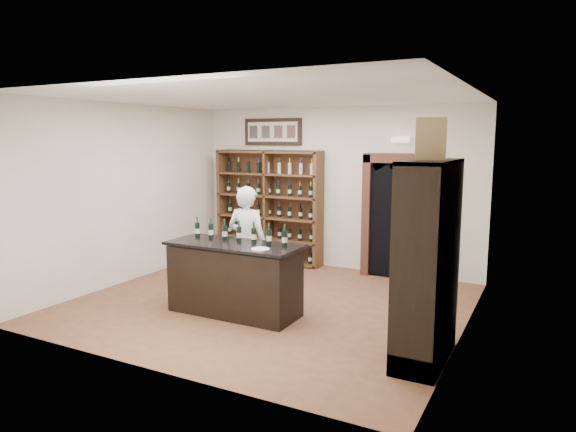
{
  "coord_description": "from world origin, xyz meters",
  "views": [
    {
      "loc": [
        3.65,
        -6.37,
        2.42
      ],
      "look_at": [
        0.17,
        0.3,
        1.28
      ],
      "focal_mm": 32.0,
      "sensor_mm": 36.0,
      "label": 1
    }
  ],
  "objects_px": {
    "shopkeeper": "(247,244)",
    "wine_crate": "(431,139)",
    "tasting_counter": "(234,279)",
    "wine_shelf": "(270,206)",
    "counter_bottle_0": "(197,230)",
    "side_cabinet": "(429,294)"
  },
  "relations": [
    {
      "from": "wine_shelf",
      "to": "counter_bottle_0",
      "type": "bearing_deg",
      "value": -82.28
    },
    {
      "from": "wine_shelf",
      "to": "side_cabinet",
      "type": "xyz_separation_m",
      "value": [
        3.82,
        -3.23,
        -0.35
      ]
    },
    {
      "from": "tasting_counter",
      "to": "wine_crate",
      "type": "relative_size",
      "value": 4.29
    },
    {
      "from": "wine_shelf",
      "to": "tasting_counter",
      "type": "height_order",
      "value": "wine_shelf"
    },
    {
      "from": "shopkeeper",
      "to": "side_cabinet",
      "type": "bearing_deg",
      "value": 159.95
    },
    {
      "from": "tasting_counter",
      "to": "counter_bottle_0",
      "type": "distance_m",
      "value": 0.96
    },
    {
      "from": "counter_bottle_0",
      "to": "wine_crate",
      "type": "bearing_deg",
      "value": -7.78
    },
    {
      "from": "wine_shelf",
      "to": "counter_bottle_0",
      "type": "height_order",
      "value": "wine_shelf"
    },
    {
      "from": "counter_bottle_0",
      "to": "wine_crate",
      "type": "xyz_separation_m",
      "value": [
        3.4,
        -0.46,
        1.31
      ]
    },
    {
      "from": "wine_crate",
      "to": "side_cabinet",
      "type": "bearing_deg",
      "value": 23.43
    },
    {
      "from": "wine_shelf",
      "to": "wine_crate",
      "type": "height_order",
      "value": "wine_crate"
    },
    {
      "from": "side_cabinet",
      "to": "shopkeeper",
      "type": "relative_size",
      "value": 1.27
    },
    {
      "from": "shopkeeper",
      "to": "wine_crate",
      "type": "height_order",
      "value": "wine_crate"
    },
    {
      "from": "counter_bottle_0",
      "to": "wine_crate",
      "type": "distance_m",
      "value": 3.67
    },
    {
      "from": "wine_shelf",
      "to": "counter_bottle_0",
      "type": "distance_m",
      "value": 2.83
    },
    {
      "from": "wine_shelf",
      "to": "tasting_counter",
      "type": "bearing_deg",
      "value": -69.44
    },
    {
      "from": "tasting_counter",
      "to": "wine_crate",
      "type": "distance_m",
      "value": 3.32
    },
    {
      "from": "counter_bottle_0",
      "to": "shopkeeper",
      "type": "xyz_separation_m",
      "value": [
        0.55,
        0.48,
        -0.24
      ]
    },
    {
      "from": "tasting_counter",
      "to": "counter_bottle_0",
      "type": "bearing_deg",
      "value": 169.65
    },
    {
      "from": "side_cabinet",
      "to": "wine_crate",
      "type": "relative_size",
      "value": 5.02
    },
    {
      "from": "wine_shelf",
      "to": "shopkeeper",
      "type": "xyz_separation_m",
      "value": [
        0.93,
        -2.32,
        -0.23
      ]
    },
    {
      "from": "tasting_counter",
      "to": "shopkeeper",
      "type": "bearing_deg",
      "value": 105.28
    }
  ]
}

